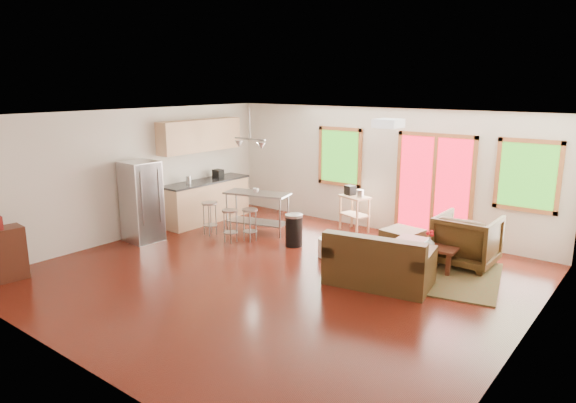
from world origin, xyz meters
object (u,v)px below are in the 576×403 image
Objects in this scene: loveseat at (378,264)px; ottoman at (402,241)px; rug at (419,271)px; kitchen_cart at (354,201)px; coffee_table at (426,246)px; armchair at (467,238)px; island at (257,205)px; refrigerator at (142,202)px.

loveseat is 2.69× the size of ottoman.
loveseat is (-0.29, -0.89, 0.32)m from rug.
coffee_table is at bearing -28.81° from kitchen_cart.
rug is 0.47m from coffee_table.
rug is 2.68m from kitchen_cart.
armchair reaches higher than coffee_table.
loveseat is 1.74× the size of armchair.
coffee_table is 0.78× the size of island.
coffee_table is 5.51m from refrigerator.
coffee_table is at bearing 66.84° from loveseat.
rug is 5.46m from refrigerator.
ottoman reaches higher than rug.
rug is 1.00m from loveseat.
kitchen_cart is at bearing -14.17° from armchair.
armchair is at bearing -0.11° from ottoman.
loveseat is 1.77m from ottoman.
armchair reaches higher than loveseat.
armchair reaches higher than ottoman.
loveseat is at bearing -102.94° from coffee_table.
ottoman is (-0.41, 1.72, -0.12)m from loveseat.
ottoman is 0.44× the size of island.
rug is 2.62× the size of kitchen_cart.
rug is 1.46× the size of loveseat.
armchair is 0.69× the size of island.
coffee_table is 0.70× the size of refrigerator.
coffee_table is 1.17× the size of kitchen_cart.
loveseat is at bearing -51.98° from kitchen_cart.
rug is 1.10m from ottoman.
refrigerator reaches higher than rug.
armchair is at bearing 45.38° from coffee_table.
loveseat reaches higher than ottoman.
loveseat is at bearing 65.19° from armchair.
armchair is 1.22m from ottoman.
armchair is 0.62× the size of refrigerator.
island reaches higher than rug.
armchair is at bearing 58.96° from rug.
armchair is at bearing 9.34° from island.
armchair is 1.54× the size of ottoman.
coffee_table is at bearing 24.69° from refrigerator.
coffee_table is 0.87m from ottoman.
ottoman is at bearing 130.40° from rug.
coffee_table is 0.73m from armchair.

